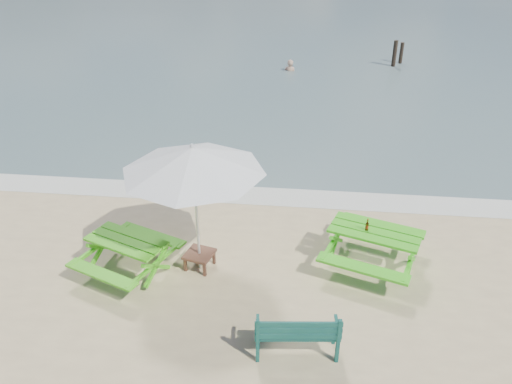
# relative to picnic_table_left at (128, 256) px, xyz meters

# --- Properties ---
(foam_strip) EXTENTS (22.00, 0.90, 0.01)m
(foam_strip) POSITION_rel_picnic_table_left_xyz_m (2.43, 3.26, -0.35)
(foam_strip) COLOR silver
(foam_strip) RESTS_ON ground
(picnic_table_left) EXTENTS (2.07, 2.16, 0.73)m
(picnic_table_left) POSITION_rel_picnic_table_left_xyz_m (0.00, 0.00, 0.00)
(picnic_table_left) COLOR #42AA19
(picnic_table_left) RESTS_ON ground
(picnic_table_right) EXTENTS (2.24, 2.36, 0.81)m
(picnic_table_right) POSITION_rel_picnic_table_left_xyz_m (4.70, 0.72, 0.04)
(picnic_table_right) COLOR green
(picnic_table_right) RESTS_ON ground
(park_bench) EXTENTS (1.36, 0.58, 0.81)m
(park_bench) POSITION_rel_picnic_table_left_xyz_m (3.31, -1.71, -0.10)
(park_bench) COLOR #0F413A
(park_bench) RESTS_ON ground
(side_table) EXTENTS (0.64, 0.64, 0.34)m
(side_table) POSITION_rel_picnic_table_left_xyz_m (1.33, 0.28, -0.18)
(side_table) COLOR brown
(side_table) RESTS_ON ground
(patio_umbrella) EXTENTS (3.20, 3.20, 2.59)m
(patio_umbrella) POSITION_rel_picnic_table_left_xyz_m (1.33, 0.28, 2.00)
(patio_umbrella) COLOR silver
(patio_umbrella) RESTS_ON ground
(beer_bottle) EXTENTS (0.06, 0.06, 0.25)m
(beer_bottle) POSITION_rel_picnic_table_left_xyz_m (4.53, 0.72, 0.54)
(beer_bottle) COLOR #8B4D14
(beer_bottle) RESTS_ON picnic_table_right
(swimmer) EXTENTS (0.65, 0.52, 1.57)m
(swimmer) POSITION_rel_picnic_table_left_xyz_m (2.38, 14.91, -0.64)
(swimmer) COLOR tan
(swimmer) RESTS_ON ground
(mooring_pilings) EXTENTS (0.58, 0.78, 1.38)m
(mooring_pilings) POSITION_rel_picnic_table_left_xyz_m (7.27, 16.42, 0.09)
(mooring_pilings) COLOR black
(mooring_pilings) RESTS_ON ground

